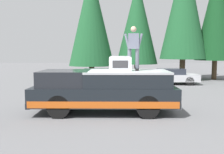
% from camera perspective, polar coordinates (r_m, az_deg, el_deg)
% --- Properties ---
extents(ground_plane, '(90.00, 90.00, 0.00)m').
position_cam_1_polar(ground_plane, '(9.81, 0.89, -8.18)').
color(ground_plane, slate).
extents(pickup_truck, '(2.01, 5.54, 1.65)m').
position_cam_1_polar(pickup_truck, '(9.67, -1.78, -3.11)').
color(pickup_truck, black).
rests_on(pickup_truck, ground).
extents(compressor_unit, '(0.65, 0.84, 0.56)m').
position_cam_1_polar(compressor_unit, '(9.55, 1.89, 3.13)').
color(compressor_unit, silver).
rests_on(compressor_unit, pickup_truck).
extents(person_on_truck_bed, '(0.29, 0.72, 1.69)m').
position_cam_1_polar(person_on_truck_bed, '(9.57, 4.96, 6.86)').
color(person_on_truck_bed, '#4C515B').
rests_on(person_on_truck_bed, pickup_truck).
extents(parked_car_silver, '(1.64, 4.10, 1.16)m').
position_cam_1_polar(parked_car_silver, '(18.73, 13.14, 0.15)').
color(parked_car_silver, silver).
rests_on(parked_car_silver, ground).
extents(parked_car_navy, '(1.64, 4.10, 1.16)m').
position_cam_1_polar(parked_car_navy, '(17.77, -3.74, -0.01)').
color(parked_car_navy, navy).
rests_on(parked_car_navy, ground).
extents(conifer_far_left, '(3.45, 3.45, 9.87)m').
position_cam_1_polar(conifer_far_left, '(23.42, 22.97, 13.64)').
color(conifer_far_left, '#4C3826').
rests_on(conifer_far_left, ground).
extents(conifer_left, '(3.91, 3.91, 10.94)m').
position_cam_1_polar(conifer_left, '(22.51, 16.27, 15.73)').
color(conifer_left, '#4C3826').
rests_on(conifer_left, ground).
extents(conifer_center_left, '(3.81, 3.81, 9.04)m').
position_cam_1_polar(conifer_center_left, '(23.40, 5.82, 12.57)').
color(conifer_center_left, '#4C3826').
rests_on(conifer_center_left, ground).
extents(conifer_center_right, '(4.09, 4.09, 9.82)m').
position_cam_1_polar(conifer_center_right, '(22.82, -4.79, 13.57)').
color(conifer_center_right, '#4C3826').
rests_on(conifer_center_right, ground).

